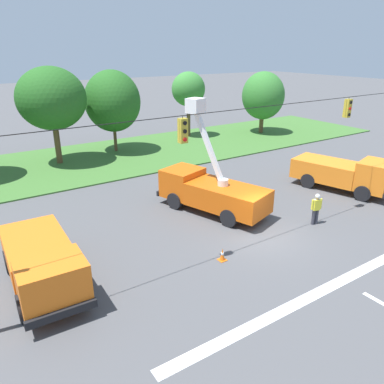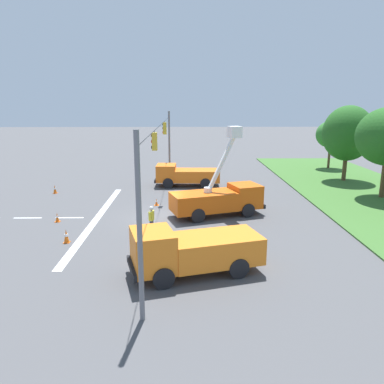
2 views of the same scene
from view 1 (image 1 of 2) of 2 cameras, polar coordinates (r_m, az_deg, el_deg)
ground_plane at (r=19.65m, az=10.81°, el=-6.62°), size 200.00×200.00×0.00m
grass_verge at (r=33.90m, az=-10.65°, el=5.48°), size 56.00×12.00×0.10m
lane_markings at (r=16.53m, az=26.13°, el=-14.46°), size 17.60×15.25×0.01m
signal_gantry at (r=18.14m, az=11.91°, el=5.41°), size 26.20×0.33×7.20m
tree_centre at (r=31.91m, az=-20.62°, el=13.15°), size 5.33×5.31×7.73m
tree_east at (r=34.57m, az=-12.03°, el=13.38°), size 4.83×5.29×7.26m
tree_far_east at (r=39.80m, az=-0.55°, el=15.36°), size 3.53×3.19×6.74m
tree_east_end at (r=42.48m, az=10.78°, el=14.21°), size 4.46×4.70×6.64m
utility_truck_bucket_lift at (r=21.68m, az=2.80°, el=0.36°), size 4.27×7.11×6.43m
utility_truck_support_near at (r=26.94m, az=22.15°, el=2.73°), size 4.03×6.74×2.34m
utility_truck_support_far at (r=16.14m, az=-21.81°, el=-9.93°), size 2.63×6.38×2.12m
road_worker at (r=21.22m, az=18.40°, el=-2.21°), size 0.63×0.33×1.77m
traffic_cone_mid_left at (r=17.20m, az=4.65°, el=-9.51°), size 0.36×0.36×0.60m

